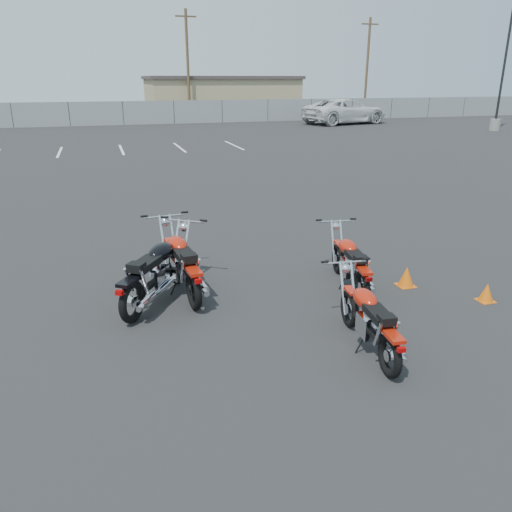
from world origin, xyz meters
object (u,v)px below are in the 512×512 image
object	(u,v)px
motorcycle_third_red	(350,263)
motorcycle_rear_red	(369,320)
motorcycle_front_red	(182,263)
motorcycle_second_black	(157,272)
white_van	(345,104)

from	to	relation	value
motorcycle_third_red	motorcycle_rear_red	world-z (taller)	motorcycle_third_red
motorcycle_front_red	motorcycle_second_black	world-z (taller)	motorcycle_second_black
motorcycle_front_red	motorcycle_second_black	bearing A→B (deg)	-147.28
motorcycle_second_black	white_van	distance (m)	35.33
motorcycle_second_black	motorcycle_rear_red	size ratio (longest dim) A/B	1.09
motorcycle_rear_red	motorcycle_second_black	bearing A→B (deg)	136.24
motorcycle_front_red	motorcycle_third_red	distance (m)	2.90
motorcycle_front_red	motorcycle_rear_red	bearing A→B (deg)	-52.51
motorcycle_second_black	motorcycle_rear_red	xyz separation A→B (m)	(2.50, -2.40, -0.08)
motorcycle_front_red	motorcycle_rear_red	distance (m)	3.38
motorcycle_third_red	white_van	size ratio (longest dim) A/B	0.25
motorcycle_second_black	motorcycle_third_red	distance (m)	3.29
motorcycle_rear_red	white_van	bearing A→B (deg)	63.64
motorcycle_third_red	motorcycle_front_red	bearing A→B (deg)	166.30
white_van	motorcycle_front_red	bearing A→B (deg)	135.52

